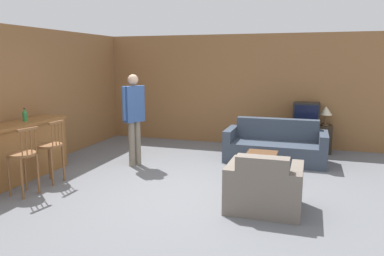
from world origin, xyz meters
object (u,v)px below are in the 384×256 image
(tv_unit, at_px, (305,138))
(table_lamp, at_px, (326,111))
(bar_chair_near, at_px, (23,159))
(person_by_window, at_px, (134,114))
(coffee_table, at_px, (260,159))
(tv, at_px, (306,114))
(armchair_near, at_px, (264,189))
(bar_chair_mid, at_px, (50,150))
(bottle, at_px, (25,115))
(couch_far, at_px, (275,147))

(tv_unit, distance_m, table_lamp, 0.73)
(bar_chair_near, relative_size, person_by_window, 0.59)
(coffee_table, relative_size, tv, 1.66)
(armchair_near, relative_size, tv_unit, 0.88)
(bar_chair_mid, distance_m, coffee_table, 3.49)
(tv_unit, height_order, person_by_window, person_by_window)
(tv, relative_size, table_lamp, 1.31)
(coffee_table, height_order, tv, tv)
(bar_chair_near, relative_size, table_lamp, 2.44)
(bar_chair_near, height_order, bottle, bottle)
(bar_chair_mid, relative_size, person_by_window, 0.59)
(coffee_table, relative_size, table_lamp, 2.18)
(couch_far, distance_m, person_by_window, 2.87)
(bar_chair_near, distance_m, armchair_near, 3.53)
(bottle, bearing_deg, coffee_table, 15.15)
(tv, bearing_deg, coffee_table, -106.41)
(tv_unit, bearing_deg, tv, -90.00)
(couch_far, xyz_separation_m, tv, (0.55, 1.07, 0.55))
(tv, height_order, bottle, bottle)
(bar_chair_near, distance_m, bar_chair_mid, 0.62)
(bar_chair_near, height_order, table_lamp, bar_chair_near)
(couch_far, bearing_deg, bottle, -150.13)
(tv, bearing_deg, couch_far, -117.19)
(tv, distance_m, person_by_window, 3.80)
(couch_far, bearing_deg, tv_unit, 62.88)
(bar_chair_near, bearing_deg, couch_far, 42.42)
(tv_unit, bearing_deg, person_by_window, -144.36)
(tv_unit, relative_size, bottle, 4.98)
(bar_chair_mid, distance_m, table_lamp, 5.62)
(tv, xyz_separation_m, bottle, (-4.56, -3.37, 0.23))
(bar_chair_mid, relative_size, couch_far, 0.53)
(armchair_near, height_order, tv, tv)
(coffee_table, relative_size, person_by_window, 0.53)
(bottle, bearing_deg, person_by_window, 38.23)
(couch_far, bearing_deg, person_by_window, -155.76)
(bar_chair_near, height_order, person_by_window, person_by_window)
(bar_chair_near, height_order, tv_unit, bar_chair_near)
(armchair_near, distance_m, tv_unit, 3.69)
(tv, relative_size, person_by_window, 0.32)
(bottle, xyz_separation_m, table_lamp, (4.96, 3.37, -0.16))
(table_lamp, distance_m, person_by_window, 4.13)
(coffee_table, bearing_deg, table_lamp, 64.92)
(bar_chair_near, relative_size, tv, 1.86)
(bar_chair_mid, relative_size, tv_unit, 0.93)
(bar_chair_near, height_order, couch_far, bar_chair_near)
(armchair_near, relative_size, coffee_table, 1.07)
(table_lamp, bearing_deg, bar_chair_near, -136.18)
(couch_far, distance_m, tv_unit, 1.20)
(coffee_table, distance_m, tv_unit, 2.42)
(coffee_table, xyz_separation_m, tv_unit, (0.68, 2.32, -0.04))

